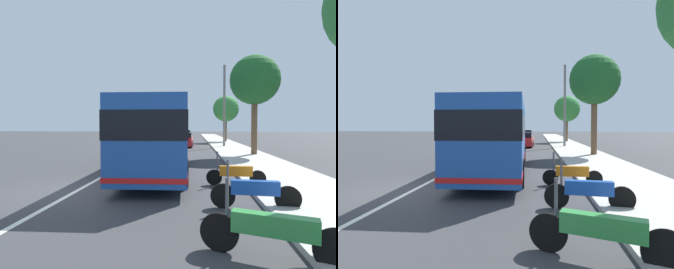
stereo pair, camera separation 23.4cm
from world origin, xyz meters
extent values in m
plane|color=#38383A|center=(0.00, 0.00, 0.00)|extent=(220.00, 220.00, 0.00)
cube|color=#B2ADA3|center=(10.00, -7.50, 0.07)|extent=(110.00, 3.60, 0.14)
cube|color=silver|center=(10.00, 0.00, 0.00)|extent=(110.00, 0.16, 0.01)
cube|color=#1E4C9E|center=(4.18, -2.28, 1.74)|extent=(10.98, 2.86, 2.77)
cube|color=black|center=(4.18, -2.28, 2.19)|extent=(11.03, 2.91, 0.88)
cube|color=red|center=(4.18, -2.28, 0.60)|extent=(11.02, 2.90, 0.16)
cylinder|color=black|center=(7.63, -1.02, 0.50)|extent=(1.01, 0.33, 1.00)
cylinder|color=black|center=(7.71, -3.30, 0.50)|extent=(1.01, 0.33, 1.00)
cylinder|color=black|center=(0.65, -1.26, 0.50)|extent=(1.01, 0.33, 1.00)
cylinder|color=black|center=(0.73, -3.55, 0.50)|extent=(1.01, 0.33, 1.00)
cylinder|color=black|center=(-4.15, -4.33, 0.33)|extent=(0.29, 0.66, 0.67)
cylinder|color=black|center=(-4.72, -5.98, 0.33)|extent=(0.29, 0.66, 0.67)
cube|color=#338C3F|center=(-4.43, -5.15, 0.58)|extent=(0.65, 1.32, 0.34)
cylinder|color=#4C4C51|center=(-4.19, -4.45, 0.93)|extent=(0.06, 0.06, 0.70)
cylinder|color=black|center=(-1.61, -4.65, 0.32)|extent=(0.14, 0.65, 0.65)
cylinder|color=black|center=(-1.76, -6.26, 0.32)|extent=(0.14, 0.65, 0.65)
cube|color=#1947A5|center=(-1.69, -5.45, 0.57)|extent=(0.35, 1.23, 0.36)
cylinder|color=#4C4C51|center=(-1.62, -4.77, 0.92)|extent=(0.06, 0.06, 0.70)
cylinder|color=black|center=(1.21, -4.63, 0.29)|extent=(0.10, 0.58, 0.58)
cylinder|color=black|center=(1.16, -6.18, 0.29)|extent=(0.10, 0.58, 0.58)
cube|color=orange|center=(1.18, -5.40, 0.54)|extent=(0.28, 1.17, 0.36)
cylinder|color=#4C4C51|center=(1.21, -4.74, 0.89)|extent=(0.06, 0.06, 0.70)
cube|color=red|center=(19.79, -2.81, 0.59)|extent=(3.97, 1.96, 0.82)
cube|color=black|center=(19.57, -2.81, 1.26)|extent=(1.96, 1.74, 0.52)
cylinder|color=black|center=(21.10, -2.04, 0.32)|extent=(0.65, 0.24, 0.64)
cylinder|color=black|center=(21.04, -3.69, 0.32)|extent=(0.65, 0.24, 0.64)
cylinder|color=black|center=(18.53, -1.94, 0.32)|extent=(0.65, 0.24, 0.64)
cylinder|color=black|center=(18.47, -3.59, 0.32)|extent=(0.65, 0.24, 0.64)
cube|color=gray|center=(43.23, -2.32, 0.60)|extent=(4.58, 1.87, 0.83)
cube|color=black|center=(43.25, -2.32, 1.25)|extent=(2.30, 1.68, 0.47)
cylinder|color=black|center=(44.71, -1.48, 0.32)|extent=(0.64, 0.23, 0.64)
cylinder|color=black|center=(44.75, -3.09, 0.32)|extent=(0.64, 0.23, 0.64)
cylinder|color=black|center=(41.72, -1.55, 0.32)|extent=(0.64, 0.23, 0.64)
cylinder|color=black|center=(41.76, -3.16, 0.32)|extent=(0.64, 0.23, 0.64)
cylinder|color=brown|center=(11.51, -8.25, 2.23)|extent=(0.43, 0.43, 4.46)
sphere|color=#1E5B26|center=(11.51, -8.25, 5.54)|extent=(3.59, 3.59, 3.59)
cylinder|color=brown|center=(29.05, -8.21, 1.77)|extent=(0.29, 0.29, 3.53)
sphere|color=#337F38|center=(29.05, -8.21, 4.58)|extent=(3.51, 3.51, 3.51)
cylinder|color=slate|center=(19.75, -6.98, 4.24)|extent=(0.24, 0.24, 8.48)
camera|label=1|loc=(-8.84, -3.89, 2.15)|focal=29.15mm
camera|label=2|loc=(-8.82, -4.13, 2.15)|focal=29.15mm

